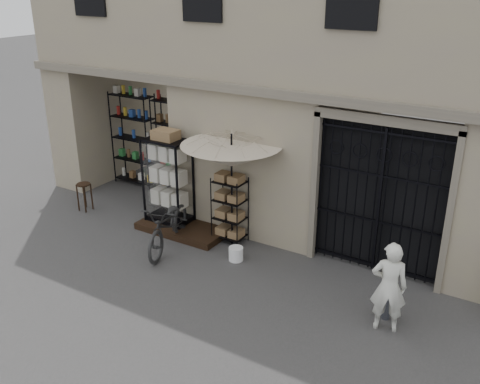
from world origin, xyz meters
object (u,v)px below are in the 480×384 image
Objects in this scene: market_umbrella at (231,150)px; bicycle at (170,247)px; display_cabinet at (168,185)px; steel_bollard at (387,299)px; wire_rack at (230,211)px; wooden_stool at (85,196)px; white_bucket at (236,254)px; shopkeeper at (384,328)px.

bicycle is (-1.01, -0.83, -2.08)m from market_umbrella.
steel_bollard is (5.26, -0.92, -0.63)m from display_cabinet.
wooden_stool is at bearing -166.58° from wire_rack.
display_cabinet is at bearing 111.60° from bicycle.
display_cabinet is 1.41× the size of wire_rack.
wooden_stool is (-4.41, 0.19, 0.22)m from white_bucket.
shopkeeper is at bearing -6.21° from wooden_stool.
display_cabinet is 1.44m from bicycle.
shopkeeper is at bearing -21.10° from bicycle.
wire_rack is 0.50× the size of market_umbrella.
bicycle reaches higher than white_bucket.
display_cabinet is 5.37m from steel_bollard.
wire_rack is 0.94× the size of shopkeeper.
bicycle is (0.64, -0.82, -1.00)m from display_cabinet.
wire_rack is at bearing 6.51° from wooden_stool.
white_bucket is at bearing 9.56° from display_cabinet.
white_bucket is 3.28m from shopkeeper.
market_umbrella is 4.09m from steel_bollard.
bicycle is 4.63m from steel_bollard.
wire_rack is (1.56, 0.08, -0.29)m from display_cabinet.
steel_bollard is (4.61, -0.10, 0.37)m from bicycle.
display_cabinet reaches higher than wooden_stool.
display_cabinet is 1.33× the size of shopkeeper.
display_cabinet is 7.07× the size of white_bucket.
market_umbrella is 4.38m from shopkeeper.
steel_bollard is (7.56, -0.56, 0.01)m from wooden_stool.
wooden_stool is 7.68m from shopkeeper.
wire_rack is 1.47m from bicycle.
shopkeeper is at bearing -76.66° from steel_bollard.
wooden_stool is at bearing -146.99° from display_cabinet.
wooden_stool is (-2.30, -0.36, -0.64)m from display_cabinet.
white_bucket is at bearing -51.58° from market_umbrella.
wooden_stool is 0.92× the size of steel_bollard.
shopkeeper is at bearing -18.14° from market_umbrella.
wooden_stool is at bearing 175.77° from steel_bollard.
wire_rack is 1.95× the size of steel_bollard.
display_cabinet reaches higher than bicycle.
white_bucket is at bearing -42.51° from wire_rack.
bicycle is (-0.92, -0.90, -0.71)m from wire_rack.
wire_rack reaches higher than wooden_stool.
steel_bollard is at bearing -17.81° from bicycle.
wire_rack is at bearing 27.30° from display_cabinet.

